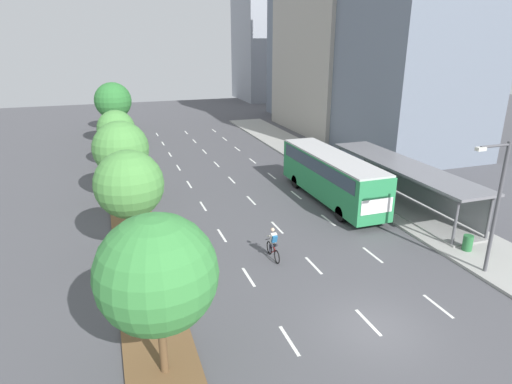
{
  "coord_description": "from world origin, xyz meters",
  "views": [
    {
      "loc": [
        -9.29,
        -12.37,
        10.99
      ],
      "look_at": [
        -0.2,
        13.89,
        1.2
      ],
      "focal_mm": 30.85,
      "sensor_mm": 36.0,
      "label": 1
    }
  ],
  "objects_px": {
    "trash_bin": "(468,243)",
    "median_tree_third": "(121,149)",
    "bus_shelter": "(405,180)",
    "streetlight": "(495,200)",
    "median_tree_second": "(129,185)",
    "median_tree_farthest": "(112,99)",
    "bus": "(331,173)",
    "median_tree_fifth": "(113,101)",
    "median_tree_nearest": "(157,274)",
    "median_tree_fourth": "(116,129)",
    "cyclist": "(273,245)"
  },
  "relations": [
    {
      "from": "median_tree_fifth",
      "to": "trash_bin",
      "type": "xyz_separation_m",
      "value": [
        16.7,
        -31.51,
        -4.27
      ]
    },
    {
      "from": "median_tree_fourth",
      "to": "streetlight",
      "type": "relative_size",
      "value": 0.78
    },
    {
      "from": "median_tree_second",
      "to": "median_tree_fourth",
      "type": "distance_m",
      "value": 17.67
    },
    {
      "from": "median_tree_nearest",
      "to": "median_tree_fifth",
      "type": "relative_size",
      "value": 0.88
    },
    {
      "from": "bus_shelter",
      "to": "median_tree_fifth",
      "type": "xyz_separation_m",
      "value": [
        -17.78,
        24.49,
        2.98
      ]
    },
    {
      "from": "trash_bin",
      "to": "cyclist",
      "type": "bearing_deg",
      "value": 164.64
    },
    {
      "from": "median_tree_farthest",
      "to": "bus_shelter",
      "type": "bearing_deg",
      "value": -62.06
    },
    {
      "from": "bus_shelter",
      "to": "median_tree_fifth",
      "type": "distance_m",
      "value": 30.41
    },
    {
      "from": "bus_shelter",
      "to": "median_tree_farthest",
      "type": "height_order",
      "value": "median_tree_farthest"
    },
    {
      "from": "median_tree_fifth",
      "to": "trash_bin",
      "type": "relative_size",
      "value": 7.76
    },
    {
      "from": "median_tree_second",
      "to": "median_tree_farthest",
      "type": "relative_size",
      "value": 1.02
    },
    {
      "from": "median_tree_farthest",
      "to": "trash_bin",
      "type": "xyz_separation_m",
      "value": [
        16.59,
        -40.34,
        -3.32
      ]
    },
    {
      "from": "median_tree_third",
      "to": "median_tree_fifth",
      "type": "bearing_deg",
      "value": 89.31
    },
    {
      "from": "median_tree_farthest",
      "to": "trash_bin",
      "type": "distance_m",
      "value": 43.75
    },
    {
      "from": "median_tree_nearest",
      "to": "median_tree_second",
      "type": "height_order",
      "value": "median_tree_nearest"
    },
    {
      "from": "median_tree_fifth",
      "to": "median_tree_farthest",
      "type": "relative_size",
      "value": 1.17
    },
    {
      "from": "median_tree_fifth",
      "to": "streetlight",
      "type": "bearing_deg",
      "value": -64.99
    },
    {
      "from": "trash_bin",
      "to": "median_tree_third",
      "type": "bearing_deg",
      "value": 140.68
    },
    {
      "from": "median_tree_third",
      "to": "streetlight",
      "type": "xyz_separation_m",
      "value": [
        15.88,
        -15.93,
        -0.01
      ]
    },
    {
      "from": "median_tree_second",
      "to": "cyclist",
      "type": "bearing_deg",
      "value": -18.19
    },
    {
      "from": "bus",
      "to": "median_tree_fourth",
      "type": "height_order",
      "value": "median_tree_fourth"
    },
    {
      "from": "median_tree_nearest",
      "to": "median_tree_fifth",
      "type": "xyz_separation_m",
      "value": [
        0.0,
        35.32,
        0.94
      ]
    },
    {
      "from": "bus_shelter",
      "to": "median_tree_fourth",
      "type": "xyz_separation_m",
      "value": [
        -17.97,
        15.66,
        1.73
      ]
    },
    {
      "from": "bus",
      "to": "median_tree_fifth",
      "type": "height_order",
      "value": "median_tree_fifth"
    },
    {
      "from": "median_tree_fifth",
      "to": "trash_bin",
      "type": "height_order",
      "value": "median_tree_fifth"
    },
    {
      "from": "median_tree_farthest",
      "to": "cyclist",
      "type": "bearing_deg",
      "value": -80.25
    },
    {
      "from": "median_tree_fifth",
      "to": "median_tree_fourth",
      "type": "bearing_deg",
      "value": -91.2
    },
    {
      "from": "median_tree_nearest",
      "to": "median_tree_third",
      "type": "height_order",
      "value": "median_tree_nearest"
    },
    {
      "from": "median_tree_third",
      "to": "median_tree_farthest",
      "type": "height_order",
      "value": "median_tree_third"
    },
    {
      "from": "bus",
      "to": "streetlight",
      "type": "relative_size",
      "value": 1.74
    },
    {
      "from": "bus",
      "to": "median_tree_farthest",
      "type": "bearing_deg",
      "value": 113.49
    },
    {
      "from": "median_tree_fourth",
      "to": "trash_bin",
      "type": "xyz_separation_m",
      "value": [
        16.88,
        -22.68,
        -3.02
      ]
    },
    {
      "from": "cyclist",
      "to": "bus_shelter",
      "type": "bearing_deg",
      "value": 20.71
    },
    {
      "from": "median_tree_fifth",
      "to": "median_tree_farthest",
      "type": "bearing_deg",
      "value": 89.28
    },
    {
      "from": "median_tree_fourth",
      "to": "streetlight",
      "type": "xyz_separation_m",
      "value": [
        15.85,
        -24.76,
        0.29
      ]
    },
    {
      "from": "bus_shelter",
      "to": "median_tree_fifth",
      "type": "bearing_deg",
      "value": 125.99
    },
    {
      "from": "cyclist",
      "to": "streetlight",
      "type": "relative_size",
      "value": 0.28
    },
    {
      "from": "median_tree_farthest",
      "to": "trash_bin",
      "type": "bearing_deg",
      "value": -67.65
    },
    {
      "from": "cyclist",
      "to": "median_tree_fifth",
      "type": "bearing_deg",
      "value": 102.87
    },
    {
      "from": "bus_shelter",
      "to": "streetlight",
      "type": "height_order",
      "value": "streetlight"
    },
    {
      "from": "bus_shelter",
      "to": "trash_bin",
      "type": "distance_m",
      "value": 7.22
    },
    {
      "from": "bus",
      "to": "median_tree_nearest",
      "type": "distance_m",
      "value": 19.07
    },
    {
      "from": "cyclist",
      "to": "median_tree_fifth",
      "type": "height_order",
      "value": "median_tree_fifth"
    },
    {
      "from": "bus",
      "to": "median_tree_fourth",
      "type": "distance_m",
      "value": 19.04
    },
    {
      "from": "median_tree_second",
      "to": "median_tree_fourth",
      "type": "bearing_deg",
      "value": 89.82
    },
    {
      "from": "median_tree_second",
      "to": "median_tree_farthest",
      "type": "xyz_separation_m",
      "value": [
        0.35,
        35.32,
        -0.24
      ]
    },
    {
      "from": "bus_shelter",
      "to": "median_tree_second",
      "type": "distance_m",
      "value": 18.27
    },
    {
      "from": "cyclist",
      "to": "median_tree_fourth",
      "type": "bearing_deg",
      "value": 108.74
    },
    {
      "from": "median_tree_nearest",
      "to": "median_tree_fourth",
      "type": "distance_m",
      "value": 26.49
    },
    {
      "from": "cyclist",
      "to": "trash_bin",
      "type": "height_order",
      "value": "cyclist"
    }
  ]
}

